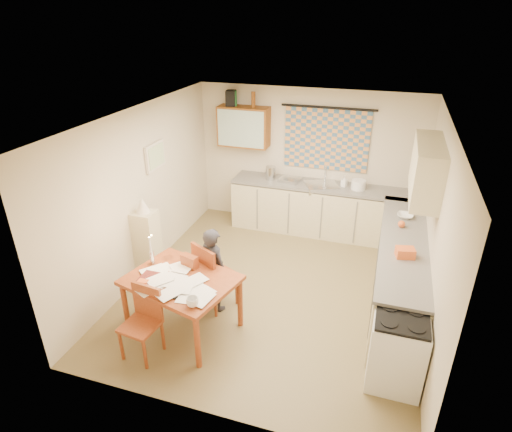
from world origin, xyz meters
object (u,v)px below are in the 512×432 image
(dining_table, at_px, (183,303))
(shelf_stand, at_px, (148,246))
(counter_back, at_px, (324,210))
(counter_right, at_px, (399,270))
(chair_far, at_px, (216,286))
(person, at_px, (214,269))
(stove, at_px, (397,350))

(dining_table, bearing_deg, shelf_stand, 153.49)
(counter_back, relative_size, counter_right, 1.12)
(counter_back, xyz_separation_m, dining_table, (-1.24, -3.10, -0.07))
(chair_far, height_order, person, person)
(shelf_stand, bearing_deg, chair_far, -14.49)
(stove, xyz_separation_m, person, (-2.34, 0.62, 0.16))
(counter_right, relative_size, chair_far, 3.03)
(counter_back, height_order, shelf_stand, shelf_stand)
(stove, relative_size, shelf_stand, 0.79)
(counter_right, xyz_separation_m, chair_far, (-2.35, -0.92, -0.15))
(counter_back, distance_m, stove, 3.45)
(dining_table, xyz_separation_m, chair_far, (0.20, 0.56, -0.08))
(counter_back, relative_size, shelf_stand, 3.00)
(shelf_stand, bearing_deg, counter_back, 44.97)
(stove, distance_m, dining_table, 2.55)
(counter_right, relative_size, shelf_stand, 2.68)
(stove, bearing_deg, person, 165.28)
(dining_table, relative_size, shelf_stand, 1.33)
(chair_far, bearing_deg, stove, -168.84)
(dining_table, distance_m, person, 0.60)
(counter_right, height_order, person, person)
(person, bearing_deg, dining_table, 94.39)
(counter_back, xyz_separation_m, person, (-1.04, -2.58, 0.15))
(stove, bearing_deg, counter_back, 112.28)
(counter_back, distance_m, shelf_stand, 3.16)
(counter_right, bearing_deg, counter_back, 128.97)
(stove, xyz_separation_m, dining_table, (-2.55, 0.10, -0.05))
(shelf_stand, bearing_deg, stove, -15.23)
(dining_table, relative_size, person, 1.23)
(stove, xyz_separation_m, chair_far, (-2.35, 0.66, -0.13))
(chair_far, bearing_deg, shelf_stand, 12.28)
(counter_right, height_order, chair_far, chair_far)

